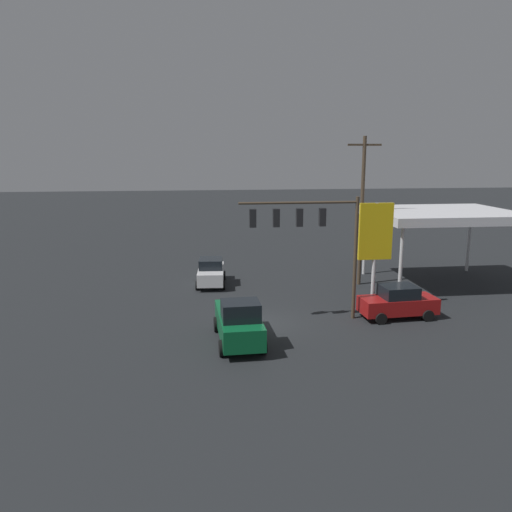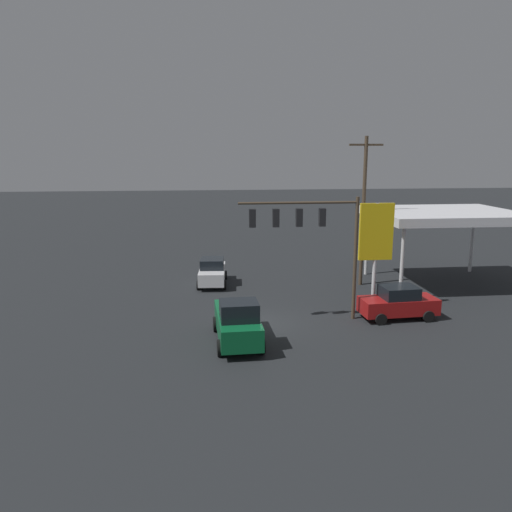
{
  "view_description": "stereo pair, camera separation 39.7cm",
  "coord_description": "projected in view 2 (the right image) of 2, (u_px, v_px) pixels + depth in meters",
  "views": [
    {
      "loc": [
        3.44,
        26.48,
        9.51
      ],
      "look_at": [
        0.0,
        -2.0,
        3.49
      ],
      "focal_mm": 35.0,
      "sensor_mm": 36.0,
      "label": 1
    },
    {
      "loc": [
        3.04,
        26.53,
        9.51
      ],
      "look_at": [
        0.0,
        -2.0,
        3.49
      ],
      "focal_mm": 35.0,
      "sensor_mm": 36.0,
      "label": 2
    }
  ],
  "objects": [
    {
      "name": "ground_plane",
      "position": [
        260.0,
        324.0,
        28.08
      ],
      "size": [
        200.0,
        200.0,
        0.0
      ],
      "primitive_type": "plane",
      "color": "black"
    },
    {
      "name": "traffic_signal_assembly",
      "position": [
        310.0,
        228.0,
        27.64
      ],
      "size": [
        6.74,
        0.43,
        7.07
      ],
      "color": "#473828",
      "rests_on": "ground"
    },
    {
      "name": "utility_pole",
      "position": [
        363.0,
        208.0,
        35.24
      ],
      "size": [
        2.4,
        0.26,
        10.57
      ],
      "color": "#473828",
      "rests_on": "ground"
    },
    {
      "name": "gas_station_canopy",
      "position": [
        444.0,
        216.0,
        35.45
      ],
      "size": [
        9.87,
        8.28,
        5.42
      ],
      "color": "silver",
      "rests_on": "ground"
    },
    {
      "name": "price_sign",
      "position": [
        376.0,
        236.0,
        29.91
      ],
      "size": [
        2.06,
        0.27,
        6.52
      ],
      "color": "silver",
      "rests_on": "ground"
    },
    {
      "name": "sedan_waiting",
      "position": [
        398.0,
        303.0,
        28.84
      ],
      "size": [
        4.5,
        2.28,
        1.93
      ],
      "rotation": [
        0.0,
        0.0,
        0.06
      ],
      "color": "maroon",
      "rests_on": "ground"
    },
    {
      "name": "pickup_parked",
      "position": [
        238.0,
        322.0,
        25.08
      ],
      "size": [
        2.4,
        5.26,
        2.4
      ],
      "rotation": [
        0.0,
        0.0,
        1.6
      ],
      "color": "#0C592D",
      "rests_on": "ground"
    },
    {
      "name": "sedan_far",
      "position": [
        212.0,
        272.0,
        36.26
      ],
      "size": [
        2.29,
        4.51,
        1.93
      ],
      "rotation": [
        0.0,
        0.0,
        1.5
      ],
      "color": "silver",
      "rests_on": "ground"
    }
  ]
}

